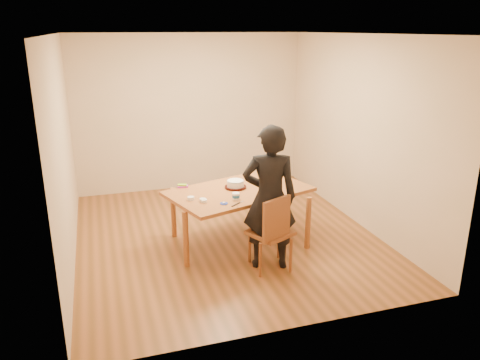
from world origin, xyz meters
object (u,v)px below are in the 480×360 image
object	(u,v)px
dining_chair	(270,233)
cake_plate	(235,187)
person	(270,198)
cake	(235,184)
dining_table	(239,191)

from	to	relation	value
dining_chair	cake_plate	size ratio (longest dim) A/B	1.55
person	dining_chair	bearing A→B (deg)	105.61
cake_plate	cake	distance (m)	0.05
cake	dining_table	bearing A→B (deg)	-74.46
dining_table	person	xyz separation A→B (m)	(0.15, -0.73, 0.15)
dining_table	cake_plate	bearing A→B (deg)	87.71
dining_chair	cake	distance (m)	0.94
dining_chair	person	world-z (taller)	person
cake	person	bearing A→B (deg)	-77.99
dining_table	cake	distance (m)	0.12
cake_plate	person	world-z (taller)	person
person	cake	bearing A→B (deg)	-62.39
dining_table	dining_chair	xyz separation A→B (m)	(0.15, -0.78, -0.28)
dining_chair	cake_plate	xyz separation A→B (m)	(-0.17, 0.86, 0.31)
dining_chair	person	bearing A→B (deg)	64.77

